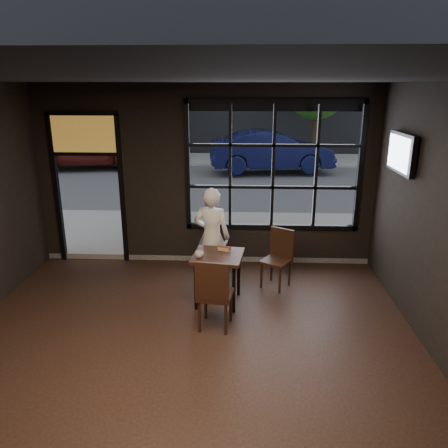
{
  "coord_description": "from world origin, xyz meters",
  "views": [
    {
      "loc": [
        0.69,
        -4.08,
        3.15
      ],
      "look_at": [
        0.4,
        2.2,
        1.15
      ],
      "focal_mm": 35.0,
      "sensor_mm": 36.0,
      "label": 1
    }
  ],
  "objects_px": {
    "man": "(212,237)",
    "chair_near": "(215,292)",
    "navy_car": "(271,151)",
    "cafe_table": "(218,278)"
  },
  "relations": [
    {
      "from": "chair_near",
      "to": "man",
      "type": "relative_size",
      "value": 0.63
    },
    {
      "from": "chair_near",
      "to": "navy_car",
      "type": "relative_size",
      "value": 0.23
    },
    {
      "from": "man",
      "to": "navy_car",
      "type": "distance_m",
      "value": 9.7
    },
    {
      "from": "man",
      "to": "navy_car",
      "type": "bearing_deg",
      "value": -88.62
    },
    {
      "from": "cafe_table",
      "to": "navy_car",
      "type": "height_order",
      "value": "navy_car"
    },
    {
      "from": "man",
      "to": "navy_car",
      "type": "height_order",
      "value": "man"
    },
    {
      "from": "man",
      "to": "chair_near",
      "type": "bearing_deg",
      "value": 106.3
    },
    {
      "from": "man",
      "to": "navy_car",
      "type": "relative_size",
      "value": 0.36
    },
    {
      "from": "cafe_table",
      "to": "chair_near",
      "type": "height_order",
      "value": "chair_near"
    },
    {
      "from": "cafe_table",
      "to": "chair_near",
      "type": "relative_size",
      "value": 0.76
    }
  ]
}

